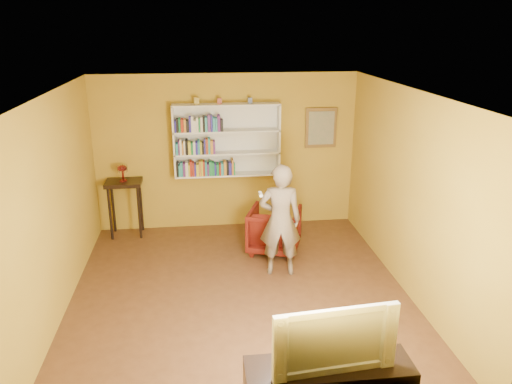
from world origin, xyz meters
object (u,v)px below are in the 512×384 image
at_px(armchair, 274,230).
at_px(bookshelf, 227,140).
at_px(console_table, 124,190).
at_px(television, 331,334).
at_px(person, 280,220).
at_px(ruby_lustre, 122,170).

bearing_deg(armchair, bookshelf, -38.96).
distance_m(console_table, television, 5.09).
bearing_deg(bookshelf, person, -71.07).
height_order(bookshelf, armchair, bookshelf).
relative_size(ruby_lustre, armchair, 0.35).
height_order(console_table, ruby_lustre, ruby_lustre).
bearing_deg(person, console_table, -28.61).
distance_m(ruby_lustre, television, 5.09).
bearing_deg(person, armchair, -86.26).
relative_size(bookshelf, ruby_lustre, 6.60).
xyz_separation_m(console_table, person, (2.38, -1.68, 0.02)).
bearing_deg(armchair, television, 108.71).
distance_m(armchair, person, 0.88).
height_order(ruby_lustre, person, person).
distance_m(console_table, armchair, 2.63).
distance_m(bookshelf, armchair, 1.78).
bearing_deg(console_table, armchair, -20.99).
bearing_deg(television, armchair, 83.92).
height_order(ruby_lustre, television, ruby_lustre).
bearing_deg(ruby_lustre, armchair, -20.99).
bearing_deg(console_table, ruby_lustre, -48.81).
height_order(armchair, person, person).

